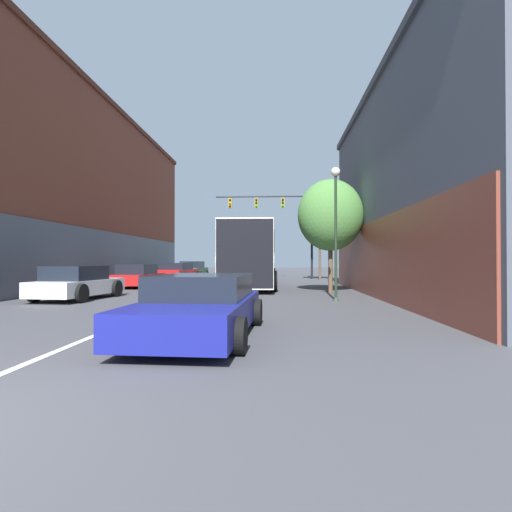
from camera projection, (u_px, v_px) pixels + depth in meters
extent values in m
cube|color=silver|center=(205.00, 290.00, 19.75)|extent=(0.14, 45.28, 0.01)
cube|color=brown|center=(66.00, 194.00, 24.90)|extent=(6.19, 29.15, 11.25)
cube|color=#4C515B|center=(113.00, 259.00, 24.69)|extent=(0.24, 28.57, 3.20)
cube|color=#542A1E|center=(66.00, 107.00, 24.96)|extent=(6.44, 29.45, 0.30)
cube|color=#4C515B|center=(463.00, 187.00, 15.76)|extent=(6.85, 18.24, 8.74)
cube|color=brown|center=(376.00, 259.00, 15.91)|extent=(0.24, 17.88, 3.06)
cube|color=#393D44|center=(462.00, 81.00, 15.81)|extent=(7.13, 18.43, 0.30)
cube|color=silver|center=(250.00, 255.00, 22.22)|extent=(2.69, 10.53, 3.10)
cube|color=black|center=(250.00, 245.00, 22.23)|extent=(2.74, 10.32, 0.99)
cube|color=beige|center=(250.00, 260.00, 22.22)|extent=(2.73, 10.43, 0.31)
cube|color=black|center=(245.00, 254.00, 17.00)|extent=(2.45, 0.10, 2.97)
cylinder|color=black|center=(233.00, 276.00, 25.50)|extent=(0.32, 1.01, 1.00)
cylinder|color=black|center=(273.00, 276.00, 25.41)|extent=(0.32, 1.01, 1.00)
cylinder|color=black|center=(220.00, 281.00, 19.00)|extent=(0.32, 1.01, 1.00)
cylinder|color=black|center=(274.00, 281.00, 18.92)|extent=(0.32, 1.01, 1.00)
cube|color=navy|center=(200.00, 313.00, 7.76)|extent=(2.09, 4.72, 0.57)
cube|color=black|center=(203.00, 286.00, 8.04)|extent=(1.84, 2.49, 0.46)
cylinder|color=black|center=(173.00, 311.00, 9.29)|extent=(0.25, 0.61, 0.60)
cylinder|color=black|center=(257.00, 312.00, 9.10)|extent=(0.25, 0.61, 0.60)
cylinder|color=black|center=(119.00, 334.00, 6.42)|extent=(0.25, 0.61, 0.60)
cylinder|color=black|center=(239.00, 336.00, 6.23)|extent=(0.25, 0.61, 0.60)
cube|color=red|center=(178.00, 274.00, 29.41)|extent=(2.41, 4.46, 0.64)
cube|color=black|center=(177.00, 266.00, 29.21)|extent=(2.00, 2.41, 0.48)
cylinder|color=black|center=(172.00, 275.00, 30.88)|extent=(0.30, 0.70, 0.68)
cylinder|color=black|center=(196.00, 275.00, 30.53)|extent=(0.30, 0.70, 0.68)
cylinder|color=black|center=(158.00, 277.00, 28.29)|extent=(0.30, 0.70, 0.68)
cylinder|color=black|center=(184.00, 277.00, 27.94)|extent=(0.30, 0.70, 0.68)
cube|color=red|center=(138.00, 279.00, 22.17)|extent=(1.85, 4.20, 0.55)
cube|color=black|center=(137.00, 269.00, 21.97)|extent=(1.65, 2.21, 0.55)
cylinder|color=black|center=(132.00, 280.00, 23.53)|extent=(0.24, 0.66, 0.65)
cylinder|color=black|center=(161.00, 280.00, 23.38)|extent=(0.24, 0.66, 0.65)
cylinder|color=black|center=(113.00, 282.00, 20.97)|extent=(0.24, 0.66, 0.65)
cylinder|color=black|center=(146.00, 283.00, 20.82)|extent=(0.24, 0.66, 0.65)
cube|color=silver|center=(78.00, 287.00, 15.21)|extent=(2.09, 4.17, 0.55)
cube|color=black|center=(75.00, 273.00, 15.01)|extent=(1.78, 2.23, 0.54)
cylinder|color=black|center=(76.00, 288.00, 16.57)|extent=(0.28, 0.69, 0.67)
cylinder|color=black|center=(117.00, 288.00, 16.31)|extent=(0.28, 0.69, 0.67)
cylinder|color=black|center=(34.00, 293.00, 14.10)|extent=(0.28, 0.69, 0.67)
cylinder|color=black|center=(81.00, 293.00, 13.84)|extent=(0.28, 0.69, 0.67)
cube|color=#285633|center=(193.00, 272.00, 34.67)|extent=(1.90, 4.50, 0.69)
cube|color=black|center=(193.00, 265.00, 34.46)|extent=(1.69, 2.37, 0.56)
cylinder|color=black|center=(187.00, 274.00, 36.12)|extent=(0.24, 0.58, 0.58)
cylinder|color=black|center=(207.00, 274.00, 35.96)|extent=(0.24, 0.58, 0.58)
cylinder|color=black|center=(178.00, 275.00, 33.37)|extent=(0.24, 0.58, 0.58)
cylinder|color=black|center=(200.00, 275.00, 33.21)|extent=(0.24, 0.58, 0.58)
cylinder|color=black|center=(312.00, 236.00, 32.08)|extent=(0.18, 0.18, 6.97)
cylinder|color=black|center=(264.00, 197.00, 32.32)|extent=(7.77, 0.12, 0.12)
cube|color=#9E8419|center=(283.00, 203.00, 32.23)|extent=(0.28, 0.24, 0.80)
sphere|color=black|center=(283.00, 199.00, 32.08)|extent=(0.18, 0.18, 0.18)
sphere|color=black|center=(283.00, 202.00, 32.08)|extent=(0.18, 0.18, 0.18)
sphere|color=green|center=(283.00, 206.00, 32.08)|extent=(0.18, 0.18, 0.18)
cube|color=#9E8419|center=(256.00, 203.00, 32.34)|extent=(0.28, 0.24, 0.80)
sphere|color=black|center=(256.00, 200.00, 32.19)|extent=(0.18, 0.18, 0.18)
sphere|color=black|center=(256.00, 203.00, 32.19)|extent=(0.18, 0.18, 0.18)
sphere|color=green|center=(256.00, 206.00, 32.19)|extent=(0.18, 0.18, 0.18)
cube|color=#9E8419|center=(230.00, 203.00, 32.46)|extent=(0.28, 0.24, 0.80)
sphere|color=black|center=(230.00, 200.00, 32.31)|extent=(0.18, 0.18, 0.18)
sphere|color=orange|center=(230.00, 203.00, 32.30)|extent=(0.18, 0.18, 0.18)
sphere|color=black|center=(230.00, 206.00, 32.30)|extent=(0.18, 0.18, 0.18)
cone|color=#233323|center=(336.00, 298.00, 14.66)|extent=(0.26, 0.26, 0.20)
cylinder|color=#233323|center=(336.00, 238.00, 14.69)|extent=(0.10, 0.10, 4.63)
sphere|color=#EFE5CC|center=(336.00, 172.00, 14.72)|extent=(0.34, 0.34, 0.34)
cylinder|color=brown|center=(330.00, 267.00, 18.48)|extent=(0.21, 0.21, 2.31)
ellipsoid|color=#4C843D|center=(330.00, 215.00, 18.50)|extent=(3.02, 2.72, 3.32)
cylinder|color=brown|center=(320.00, 260.00, 31.04)|extent=(0.19, 0.19, 2.98)
ellipsoid|color=#4C843D|center=(320.00, 227.00, 31.07)|extent=(2.53, 2.28, 2.79)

